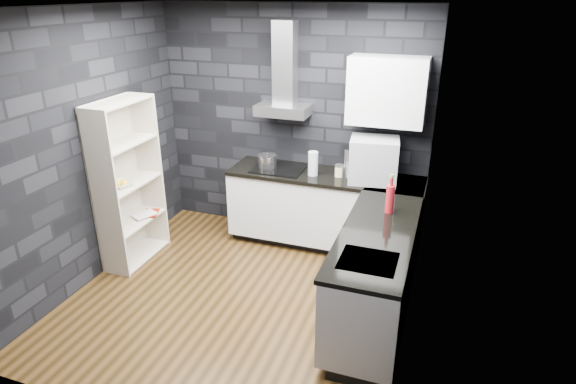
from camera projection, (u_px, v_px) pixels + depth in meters
The scene contains 28 objects.
ground at pixel (240, 296), 4.79m from camera, with size 3.20×3.20×0.00m, color #432C13.
ceiling at pixel (227, 7), 3.74m from camera, with size 3.20×3.20×0.00m, color silver.
wall_back at pixel (293, 124), 5.68m from camera, with size 3.20×0.05×2.70m, color black.
wall_front at pixel (118, 259), 2.85m from camera, with size 3.20×0.05×2.70m, color black.
wall_left at pixel (85, 151), 4.76m from camera, with size 0.05×3.20×2.70m, color black.
wall_right at pixel (422, 193), 3.77m from camera, with size 0.05×3.20×2.70m, color black.
toekick_back at pixel (324, 239), 5.79m from camera, with size 2.18×0.50×0.10m, color black.
toekick_right at pixel (376, 314), 4.45m from camera, with size 0.50×1.78×0.10m, color black.
counter_back_cab at pixel (324, 208), 5.58m from camera, with size 2.20×0.60×0.76m, color silver.
counter_right_cab at pixel (375, 274), 4.30m from camera, with size 0.60×1.80×0.76m, color silver.
counter_back_top at pixel (325, 176), 5.42m from camera, with size 2.20×0.62×0.04m, color black.
counter_right_top at pixel (378, 234), 4.14m from camera, with size 0.62×1.80×0.04m, color black.
counter_corner_top at pixel (397, 184), 5.18m from camera, with size 0.62×0.62×0.04m, color black.
hood_body at pixel (283, 110), 5.44m from camera, with size 0.60×0.34×0.12m, color #A7A6AA.
hood_chimney at pixel (285, 63), 5.30m from camera, with size 0.24×0.20×0.90m, color #A7A6AA.
upper_cabinet at pixel (387, 91), 4.97m from camera, with size 0.80×0.35×0.70m, color silver.
cooktop at pixel (280, 168), 5.58m from camera, with size 0.58×0.50×0.01m, color black.
sink_rim at pixel (368, 261), 3.70m from camera, with size 0.44×0.40×0.01m, color #A7A6AA.
pot at pixel (267, 161), 5.59m from camera, with size 0.21×0.21×0.13m, color silver.
glass_vase at pixel (313, 164), 5.34m from camera, with size 0.11×0.11×0.27m, color silver.
storage_jar at pixel (339, 171), 5.33m from camera, with size 0.10×0.10×0.12m, color beige.
utensil_crock at pixel (346, 172), 5.30m from camera, with size 0.10×0.10×0.13m, color silver.
appliance_garage at pixel (373, 161), 5.14m from camera, with size 0.50×0.39×0.50m, color #A0A2A6.
red_bottle at pixel (390, 199), 4.44m from camera, with size 0.08×0.08×0.27m, color #AE1720.
bookshelf at pixel (128, 184), 5.15m from camera, with size 0.34×0.80×1.80m, color beige.
fruit_bowl at pixel (122, 184), 5.05m from camera, with size 0.23×0.23×0.06m, color silver.
book_red at pixel (143, 205), 5.43m from camera, with size 0.17×0.02×0.22m, color maroon.
book_second at pixel (139, 203), 5.43m from camera, with size 0.18×0.02×0.25m, color #B2B2B2.
Camera 1 is at (1.77, -3.62, 2.83)m, focal length 30.00 mm.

